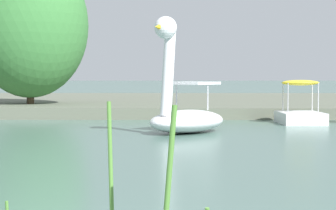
# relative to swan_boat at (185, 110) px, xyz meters

# --- Properties ---
(shore_bank_far) EXTENTS (112.68, 21.90, 0.44)m
(shore_bank_far) POSITION_rel_swan_boat_xyz_m (-1.48, 16.76, -0.46)
(shore_bank_far) COLOR #5B6051
(shore_bank_far) RESTS_ON ground_plane
(swan_boat) EXTENTS (3.09, 3.38, 3.37)m
(swan_boat) POSITION_rel_swan_boat_xyz_m (0.00, 0.00, 0.00)
(swan_boat) COLOR white
(swan_boat) RESTS_ON ground_plane
(pedal_boat_yellow) EXTENTS (1.53, 2.35, 1.54)m
(pedal_boat_yellow) POSITION_rel_swan_boat_xyz_m (4.15, 3.99, -0.26)
(pedal_boat_yellow) COLOR white
(pedal_boat_yellow) RESTS_ON ground_plane
(tree_willow_near_path) EXTENTS (6.26, 5.97, 6.59)m
(tree_willow_near_path) POSITION_rel_swan_boat_xyz_m (-6.63, 9.59, 3.19)
(tree_willow_near_path) COLOR #423323
(tree_willow_near_path) RESTS_ON shore_bank_far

